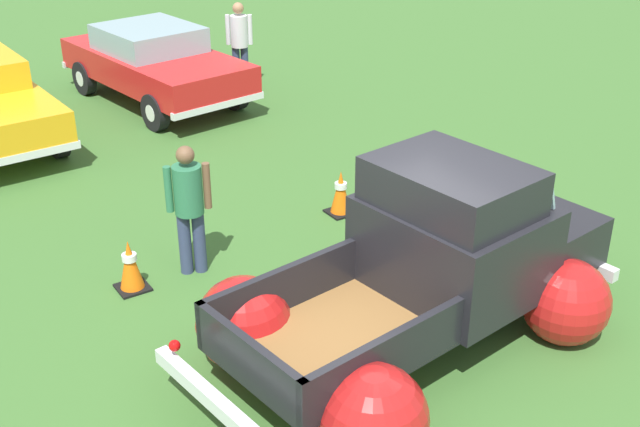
{
  "coord_description": "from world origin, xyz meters",
  "views": [
    {
      "loc": [
        -4.43,
        -5.19,
        4.93
      ],
      "look_at": [
        0.0,
        1.59,
        0.91
      ],
      "focal_mm": 44.88,
      "sensor_mm": 36.0,
      "label": 1
    }
  ],
  "objects": [
    {
      "name": "ground_plane",
      "position": [
        0.0,
        0.0,
        0.0
      ],
      "size": [
        80.0,
        80.0,
        0.0
      ],
      "primitive_type": "plane",
      "color": "#3D6B2D"
    },
    {
      "name": "lane_cone_1",
      "position": [
        1.25,
        2.98,
        0.31
      ],
      "size": [
        0.36,
        0.36,
        0.63
      ],
      "color": "black",
      "rests_on": "ground"
    },
    {
      "name": "spectator_0",
      "position": [
        2.85,
        8.89,
        0.97
      ],
      "size": [
        0.5,
        0.47,
        1.7
      ],
      "rotation": [
        0.0,
        0.0,
        4.16
      ],
      "color": "navy",
      "rests_on": "ground"
    },
    {
      "name": "lane_cone_0",
      "position": [
        -1.91,
        2.66,
        0.31
      ],
      "size": [
        0.36,
        0.36,
        0.63
      ],
      "color": "black",
      "rests_on": "ground"
    },
    {
      "name": "show_car_1",
      "position": [
        1.06,
        8.95,
        0.78
      ],
      "size": [
        2.45,
        4.45,
        1.43
      ],
      "rotation": [
        0.0,
        0.0,
        -1.43
      ],
      "color": "black",
      "rests_on": "ground"
    },
    {
      "name": "vintage_pickup_truck",
      "position": [
        0.39,
        0.05,
        0.76
      ],
      "size": [
        4.81,
        3.21,
        1.96
      ],
      "rotation": [
        0.0,
        0.0,
        0.13
      ],
      "color": "black",
      "rests_on": "ground"
    },
    {
      "name": "spectator_1",
      "position": [
        -1.13,
        2.64,
        0.92
      ],
      "size": [
        0.53,
        0.44,
        1.62
      ],
      "rotation": [
        0.0,
        0.0,
        4.37
      ],
      "color": "navy",
      "rests_on": "ground"
    }
  ]
}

